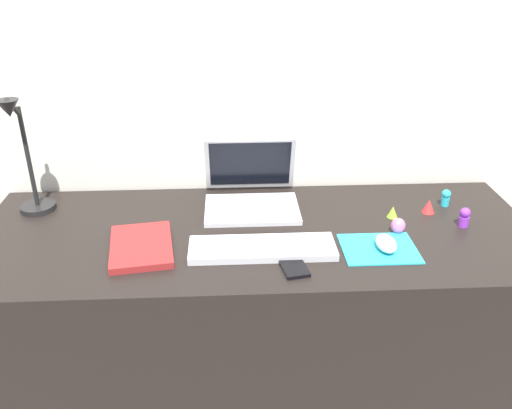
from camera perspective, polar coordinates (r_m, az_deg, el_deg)
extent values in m
cube|color=silver|center=(1.91, -0.45, 4.11)|extent=(2.88, 0.05, 1.61)
cube|color=black|center=(1.82, 0.13, -13.06)|extent=(1.68, 0.64, 0.74)
cube|color=silver|center=(1.73, -0.43, -0.51)|extent=(0.30, 0.21, 0.01)
cube|color=silver|center=(1.81, -0.64, 4.33)|extent=(0.30, 0.07, 0.19)
cube|color=black|center=(1.80, -0.63, 4.31)|extent=(0.27, 0.05, 0.17)
cube|color=silver|center=(1.51, 0.67, -4.66)|extent=(0.41, 0.13, 0.02)
cube|color=#28B7CC|center=(1.56, 12.89, -4.57)|extent=(0.21, 0.17, 0.00)
ellipsoid|color=silver|center=(1.55, 13.61, -4.02)|extent=(0.06, 0.10, 0.03)
cube|color=black|center=(1.45, 3.85, -6.34)|extent=(0.09, 0.14, 0.01)
cylinder|color=black|center=(1.87, -22.08, -0.26)|extent=(0.11, 0.11, 0.02)
cylinder|color=black|center=(1.81, -22.99, 4.58)|extent=(0.01, 0.01, 0.32)
cylinder|color=black|center=(1.73, -24.33, 9.35)|extent=(0.01, 0.08, 0.08)
cone|color=black|center=(1.70, -24.75, 9.23)|extent=(0.06, 0.06, 0.05)
cube|color=maroon|center=(1.55, -12.06, -4.35)|extent=(0.20, 0.26, 0.02)
cone|color=red|center=(1.80, 17.83, -0.16)|extent=(0.04, 0.04, 0.04)
cylinder|color=#28B7CC|center=(1.87, 19.40, 0.31)|extent=(0.03, 0.03, 0.03)
sphere|color=#28B7CC|center=(1.86, 19.52, 1.06)|extent=(0.03, 0.03, 0.03)
cylinder|color=purple|center=(1.75, 21.18, -1.73)|extent=(0.03, 0.03, 0.03)
sphere|color=purple|center=(1.74, 21.34, -0.87)|extent=(0.03, 0.03, 0.03)
cone|color=#8CDB33|center=(1.74, 14.28, -0.76)|extent=(0.03, 0.03, 0.04)
ellipsoid|color=pink|center=(1.65, 14.83, -2.18)|extent=(0.04, 0.04, 0.05)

